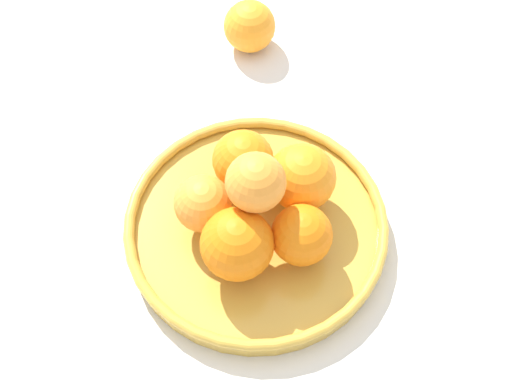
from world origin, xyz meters
name	(u,v)px	position (x,y,z in m)	size (l,w,h in m)	color
ground_plane	(256,234)	(0.00, 0.00, 0.00)	(4.00, 4.00, 0.00)	silver
fruit_bowl	(256,228)	(0.00, 0.00, 0.02)	(0.31, 0.31, 0.03)	gold
orange_pile	(259,202)	(0.00, 0.00, 0.08)	(0.18, 0.19, 0.13)	orange
stray_orange	(250,26)	(-0.03, 0.31, 0.04)	(0.07, 0.07, 0.07)	orange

